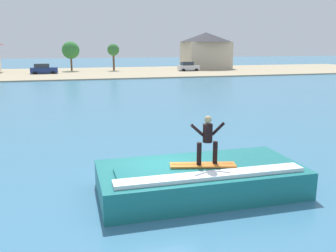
{
  "coord_description": "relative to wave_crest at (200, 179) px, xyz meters",
  "views": [
    {
      "loc": [
        -2.95,
        -11.59,
        5.01
      ],
      "look_at": [
        1.19,
        3.76,
        1.43
      ],
      "focal_mm": 38.83,
      "sensor_mm": 36.0,
      "label": 1
    }
  ],
  "objects": [
    {
      "name": "car_near_shore",
      "position": [
        -8.3,
        53.84,
        0.45
      ],
      "size": [
        4.38,
        2.06,
        1.86
      ],
      "color": "navy",
      "rests_on": "ground_plane"
    },
    {
      "name": "house_gabled_white",
      "position": [
        23.04,
        60.05,
        3.62
      ],
      "size": [
        10.77,
        10.77,
        7.38
      ],
      "color": "beige",
      "rests_on": "ground_plane"
    },
    {
      "name": "shoreline_bank",
      "position": [
        -1.19,
        55.22,
        -0.4
      ],
      "size": [
        120.0,
        26.05,
        0.19
      ],
      "color": "tan",
      "rests_on": "ground_plane"
    },
    {
      "name": "surfer",
      "position": [
        0.12,
        -0.27,
        1.53
      ],
      "size": [
        1.2,
        0.32,
        1.63
      ],
      "color": "black",
      "rests_on": "surfboard"
    },
    {
      "name": "ground_plane",
      "position": [
        -1.19,
        0.52,
        -0.5
      ],
      "size": [
        260.0,
        260.0,
        0.0
      ],
      "primitive_type": "plane",
      "color": "teal"
    },
    {
      "name": "tree_short_bushy",
      "position": [
        -3.68,
        59.37,
        3.44
      ],
      "size": [
        3.17,
        3.17,
        5.56
      ],
      "color": "brown",
      "rests_on": "ground_plane"
    },
    {
      "name": "car_far_shore",
      "position": [
        17.32,
        54.03,
        0.44
      ],
      "size": [
        3.86,
        2.11,
        1.86
      ],
      "color": "silver",
      "rests_on": "ground_plane"
    },
    {
      "name": "wave_crest",
      "position": [
        0.0,
        0.0,
        0.0
      ],
      "size": [
        6.91,
        3.3,
        1.06
      ],
      "color": "#1B7070",
      "rests_on": "ground_plane"
    },
    {
      "name": "tree_tall_bare",
      "position": [
        4.05,
        58.65,
        3.43
      ],
      "size": [
        2.23,
        2.23,
        5.14
      ],
      "color": "brown",
      "rests_on": "ground_plane"
    },
    {
      "name": "surfboard",
      "position": [
        -0.03,
        -0.27,
        0.59
      ],
      "size": [
        2.24,
        0.98,
        0.06
      ],
      "color": "orange",
      "rests_on": "wave_crest"
    }
  ]
}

